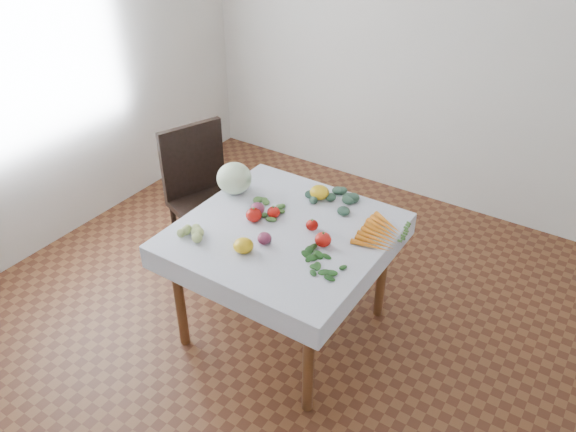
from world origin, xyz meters
The scene contains 20 objects.
ground centered at (0.00, 0.00, 0.00)m, with size 4.00×4.00×0.00m, color brown.
back_wall centered at (0.00, 2.00, 1.35)m, with size 4.00×0.04×2.70m, color silver.
left_wall centered at (-2.00, 0.00, 1.35)m, with size 0.04×4.00×2.70m, color silver.
table centered at (0.00, 0.00, 0.65)m, with size 1.00×1.00×0.75m.
tablecloth centered at (0.00, 0.00, 0.75)m, with size 1.12×1.12×0.01m, color white.
chair centered at (-0.87, 0.30, 0.58)m, with size 0.59×0.59×1.02m.
cabbage centered at (-0.48, 0.17, 0.85)m, with size 0.22×0.22×0.19m, color silver.
tomato_a centered at (-0.19, -0.02, 0.80)m, with size 0.09×0.09×0.08m, color #B3110B.
tomato_b centered at (0.26, -0.01, 0.80)m, with size 0.09×0.09×0.08m, color #B3110B.
tomato_c centered at (-0.12, 0.07, 0.79)m, with size 0.08×0.08×0.07m, color #B3110B.
tomato_d centered at (0.13, 0.08, 0.79)m, with size 0.07×0.07×0.06m, color #B3110B.
heirloom_back centered at (0.00, 0.40, 0.80)m, with size 0.12×0.12×0.08m, color yellow.
heirloom_front centered at (-0.06, -0.29, 0.79)m, with size 0.11×0.11×0.08m, color yellow.
onion_a centered at (-0.22, 0.05, 0.79)m, with size 0.09×0.09×0.07m, color #551831.
onion_b centered at (-0.01, -0.17, 0.79)m, with size 0.08×0.08×0.07m, color #551831.
tomatillo_cluster centered at (-0.38, -0.32, 0.78)m, with size 0.14×0.11×0.05m.
carrot_bunch centered at (0.48, 0.23, 0.77)m, with size 0.23×0.35×0.03m.
kale_bunch centered at (0.07, 0.43, 0.78)m, with size 0.28×0.25×0.04m.
basil_bunch centered at (0.34, -0.15, 0.76)m, with size 0.28×0.20×0.01m.
dill_bunch centered at (-0.20, 0.11, 0.77)m, with size 0.20×0.19×0.02m.
Camera 1 is at (1.43, -2.15, 2.55)m, focal length 35.00 mm.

